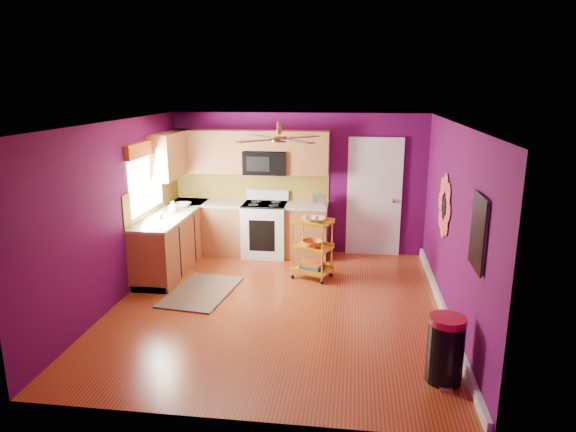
# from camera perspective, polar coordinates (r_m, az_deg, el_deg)

# --- Properties ---
(ground) EXTENTS (5.00, 5.00, 0.00)m
(ground) POSITION_cam_1_polar(r_m,az_deg,el_deg) (7.19, -1.14, -10.00)
(ground) COLOR maroon
(ground) RESTS_ON ground
(room_envelope) EXTENTS (4.54, 5.04, 2.52)m
(room_envelope) POSITION_cam_1_polar(r_m,az_deg,el_deg) (6.68, -0.98, 2.86)
(room_envelope) COLOR #4F0946
(room_envelope) RESTS_ON ground
(lower_cabinets) EXTENTS (2.81, 2.31, 0.94)m
(lower_cabinets) POSITION_cam_1_polar(r_m,az_deg,el_deg) (8.97, -7.96, -2.15)
(lower_cabinets) COLOR brown
(lower_cabinets) RESTS_ON ground
(electric_range) EXTENTS (0.76, 0.66, 1.13)m
(electric_range) POSITION_cam_1_polar(r_m,az_deg,el_deg) (9.12, -2.55, -1.43)
(electric_range) COLOR white
(electric_range) RESTS_ON ground
(upper_cabinetry) EXTENTS (2.80, 2.30, 1.26)m
(upper_cabinetry) POSITION_cam_1_polar(r_m,az_deg,el_deg) (9.00, -7.02, 6.82)
(upper_cabinetry) COLOR brown
(upper_cabinetry) RESTS_ON ground
(left_window) EXTENTS (0.08, 1.35, 1.08)m
(left_window) POSITION_cam_1_polar(r_m,az_deg,el_deg) (8.27, -15.54, 5.30)
(left_window) COLOR white
(left_window) RESTS_ON ground
(panel_door) EXTENTS (0.95, 0.11, 2.15)m
(panel_door) POSITION_cam_1_polar(r_m,az_deg,el_deg) (9.16, 9.54, 1.94)
(panel_door) COLOR white
(panel_door) RESTS_ON ground
(right_wall_art) EXTENTS (0.04, 2.74, 1.04)m
(right_wall_art) POSITION_cam_1_polar(r_m,az_deg,el_deg) (6.44, 18.33, -0.03)
(right_wall_art) COLOR black
(right_wall_art) RESTS_ON ground
(ceiling_fan) EXTENTS (1.01, 1.01, 0.26)m
(ceiling_fan) POSITION_cam_1_polar(r_m,az_deg,el_deg) (6.78, -0.98, 8.66)
(ceiling_fan) COLOR #BF8C3F
(ceiling_fan) RESTS_ON ground
(shag_rug) EXTENTS (1.00, 1.46, 0.02)m
(shag_rug) POSITION_cam_1_polar(r_m,az_deg,el_deg) (7.74, -9.59, -8.28)
(shag_rug) COLOR black
(shag_rug) RESTS_ON ground
(rolling_cart) EXTENTS (0.68, 0.59, 1.03)m
(rolling_cart) POSITION_cam_1_polar(r_m,az_deg,el_deg) (8.02, 2.78, -3.32)
(rolling_cart) COLOR gold
(rolling_cart) RESTS_ON ground
(trash_can) EXTENTS (0.37, 0.41, 0.71)m
(trash_can) POSITION_cam_1_polar(r_m,az_deg,el_deg) (5.63, 17.08, -13.97)
(trash_can) COLOR black
(trash_can) RESTS_ON ground
(teal_kettle) EXTENTS (0.18, 0.18, 0.21)m
(teal_kettle) POSITION_cam_1_polar(r_m,az_deg,el_deg) (8.94, 3.49, 1.81)
(teal_kettle) COLOR teal
(teal_kettle) RESTS_ON lower_cabinets
(toaster) EXTENTS (0.22, 0.15, 0.18)m
(toaster) POSITION_cam_1_polar(r_m,az_deg,el_deg) (8.91, 3.48, 1.81)
(toaster) COLOR beige
(toaster) RESTS_ON lower_cabinets
(soap_bottle_a) EXTENTS (0.08, 0.08, 0.17)m
(soap_bottle_a) POSITION_cam_1_polar(r_m,az_deg,el_deg) (8.63, -12.84, 1.01)
(soap_bottle_a) COLOR #EA3F72
(soap_bottle_a) RESTS_ON lower_cabinets
(soap_bottle_b) EXTENTS (0.15, 0.15, 0.19)m
(soap_bottle_b) POSITION_cam_1_polar(r_m,az_deg,el_deg) (8.59, -12.60, 1.03)
(soap_bottle_b) COLOR white
(soap_bottle_b) RESTS_ON lower_cabinets
(counter_dish) EXTENTS (0.27, 0.27, 0.07)m
(counter_dish) POSITION_cam_1_polar(r_m,az_deg,el_deg) (8.96, -11.61, 1.22)
(counter_dish) COLOR white
(counter_dish) RESTS_ON lower_cabinets
(counter_cup) EXTENTS (0.11, 0.11, 0.09)m
(counter_cup) POSITION_cam_1_polar(r_m,az_deg,el_deg) (8.23, -14.13, 0.00)
(counter_cup) COLOR white
(counter_cup) RESTS_ON lower_cabinets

